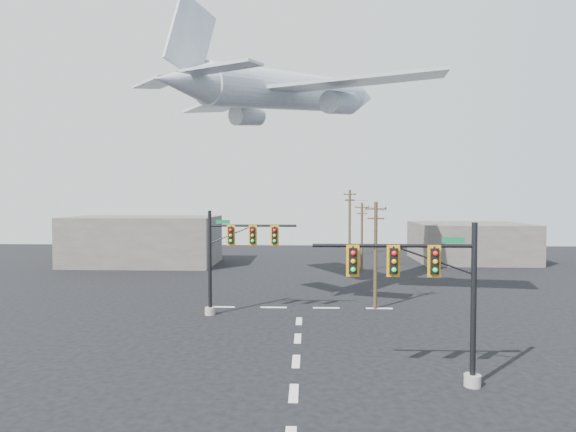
{
  "coord_description": "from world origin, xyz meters",
  "views": [
    {
      "loc": [
        0.59,
        -24.27,
        8.38
      ],
      "look_at": [
        -0.62,
        5.0,
        7.26
      ],
      "focal_mm": 30.0,
      "sensor_mm": 36.0,
      "label": 1
    }
  ],
  "objects_px": {
    "airliner": "(292,92)",
    "utility_pole_a": "(376,253)",
    "utility_pole_b": "(362,236)",
    "signal_mast_far": "(231,257)",
    "utility_pole_d": "(349,218)",
    "signal_mast_near": "(433,294)",
    "utility_pole_c": "(350,221)"
  },
  "relations": [
    {
      "from": "signal_mast_near",
      "to": "utility_pole_a",
      "type": "relative_size",
      "value": 0.93
    },
    {
      "from": "signal_mast_far",
      "to": "utility_pole_d",
      "type": "relative_size",
      "value": 0.78
    },
    {
      "from": "signal_mast_far",
      "to": "utility_pole_a",
      "type": "bearing_deg",
      "value": 12.99
    },
    {
      "from": "signal_mast_near",
      "to": "airliner",
      "type": "distance_m",
      "value": 23.11
    },
    {
      "from": "signal_mast_near",
      "to": "utility_pole_a",
      "type": "distance_m",
      "value": 14.91
    },
    {
      "from": "signal_mast_far",
      "to": "utility_pole_b",
      "type": "xyz_separation_m",
      "value": [
        11.55,
        20.76,
        -0.1
      ]
    },
    {
      "from": "signal_mast_near",
      "to": "utility_pole_d",
      "type": "xyz_separation_m",
      "value": [
        1.3,
        57.8,
        0.87
      ]
    },
    {
      "from": "utility_pole_c",
      "to": "utility_pole_a",
      "type": "bearing_deg",
      "value": -114.1
    },
    {
      "from": "utility_pole_c",
      "to": "utility_pole_b",
      "type": "bearing_deg",
      "value": -112.07
    },
    {
      "from": "signal_mast_far",
      "to": "utility_pole_d",
      "type": "bearing_deg",
      "value": 74.87
    },
    {
      "from": "utility_pole_a",
      "to": "utility_pole_b",
      "type": "relative_size",
      "value": 1.03
    },
    {
      "from": "signal_mast_far",
      "to": "utility_pole_c",
      "type": "height_order",
      "value": "utility_pole_c"
    },
    {
      "from": "signal_mast_far",
      "to": "utility_pole_b",
      "type": "bearing_deg",
      "value": 60.92
    },
    {
      "from": "signal_mast_far",
      "to": "utility_pole_c",
      "type": "bearing_deg",
      "value": 72.03
    },
    {
      "from": "utility_pole_a",
      "to": "utility_pole_d",
      "type": "xyz_separation_m",
      "value": [
        1.73,
        42.89,
        0.79
      ]
    },
    {
      "from": "utility_pole_b",
      "to": "airliner",
      "type": "xyz_separation_m",
      "value": [
        -7.42,
        -15.23,
        12.85
      ]
    },
    {
      "from": "signal_mast_near",
      "to": "utility_pole_b",
      "type": "bearing_deg",
      "value": 88.98
    },
    {
      "from": "airliner",
      "to": "signal_mast_near",
      "type": "bearing_deg",
      "value": -123.88
    },
    {
      "from": "utility_pole_a",
      "to": "utility_pole_d",
      "type": "bearing_deg",
      "value": 93.91
    },
    {
      "from": "signal_mast_near",
      "to": "signal_mast_far",
      "type": "relative_size",
      "value": 1.0
    },
    {
      "from": "signal_mast_near",
      "to": "utility_pole_d",
      "type": "height_order",
      "value": "utility_pole_d"
    },
    {
      "from": "signal_mast_near",
      "to": "utility_pole_b",
      "type": "distance_m",
      "value": 33.24
    },
    {
      "from": "signal_mast_near",
      "to": "utility_pole_a",
      "type": "bearing_deg",
      "value": 91.64
    },
    {
      "from": "signal_mast_near",
      "to": "airliner",
      "type": "height_order",
      "value": "airliner"
    },
    {
      "from": "utility_pole_d",
      "to": "utility_pole_a",
      "type": "bearing_deg",
      "value": -69.48
    },
    {
      "from": "signal_mast_near",
      "to": "signal_mast_far",
      "type": "xyz_separation_m",
      "value": [
        -10.95,
        12.48,
        0.05
      ]
    },
    {
      "from": "signal_mast_near",
      "to": "utility_pole_d",
      "type": "relative_size",
      "value": 0.78
    },
    {
      "from": "signal_mast_near",
      "to": "utility_pole_b",
      "type": "relative_size",
      "value": 0.96
    },
    {
      "from": "signal_mast_near",
      "to": "utility_pole_c",
      "type": "bearing_deg",
      "value": 89.42
    },
    {
      "from": "airliner",
      "to": "utility_pole_a",
      "type": "bearing_deg",
      "value": -80.44
    },
    {
      "from": "signal_mast_near",
      "to": "utility_pole_b",
      "type": "xyz_separation_m",
      "value": [
        0.59,
        33.24,
        -0.06
      ]
    },
    {
      "from": "signal_mast_near",
      "to": "utility_pole_c",
      "type": "distance_m",
      "value": 47.74
    }
  ]
}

